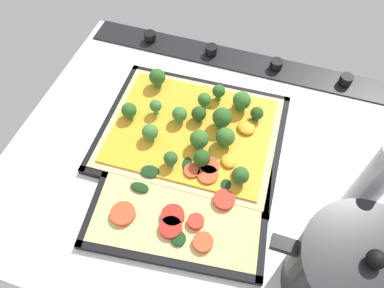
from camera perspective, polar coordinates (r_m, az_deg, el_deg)
name	(u,v)px	position (r cm, az deg, el deg)	size (l,w,h in cm)	color
ground_plane	(208,163)	(70.18, 2.48, -3.05)	(76.35, 62.65, 3.00)	silver
stove_control_panel	(243,60)	(86.16, 8.01, 12.95)	(73.30, 7.00, 2.60)	black
baking_tray_front	(191,134)	(71.66, -0.09, 1.58)	(36.32, 29.82, 1.30)	black
broccoli_pizza	(195,128)	(70.36, 0.48, 2.50)	(33.83, 27.33, 6.01)	#D3B77F
baking_tray_back	(182,196)	(64.66, -1.57, -8.28)	(33.26, 28.47, 1.30)	black
veggie_pizza_back	(182,196)	(63.85, -1.54, -8.23)	(30.58, 25.80, 1.90)	#D5C076
cooking_pot	(352,276)	(57.73, 23.97, -18.54)	(24.19, 17.33, 15.98)	black
oil_bottle	(375,180)	(62.35, 26.97, -5.14)	(4.68, 4.68, 22.95)	#B7BCC6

